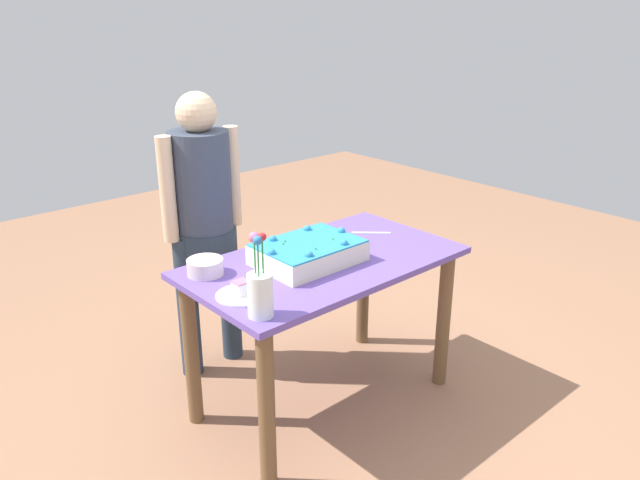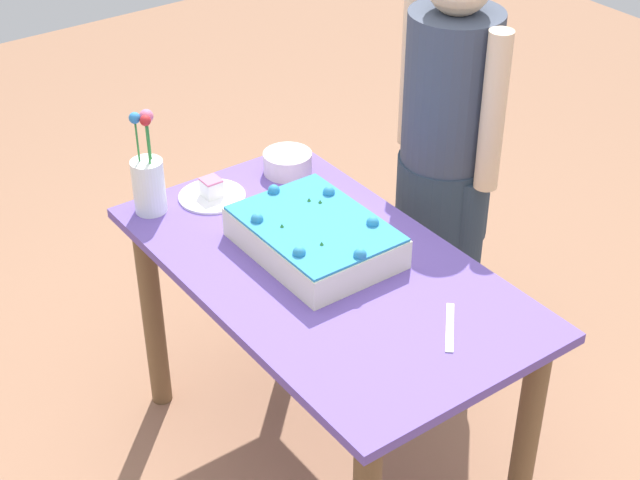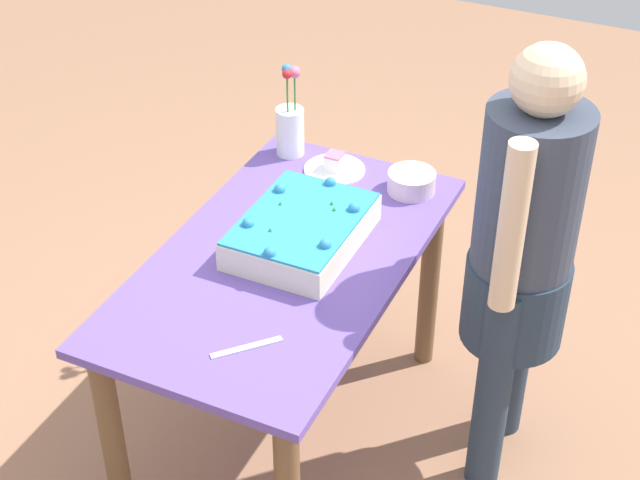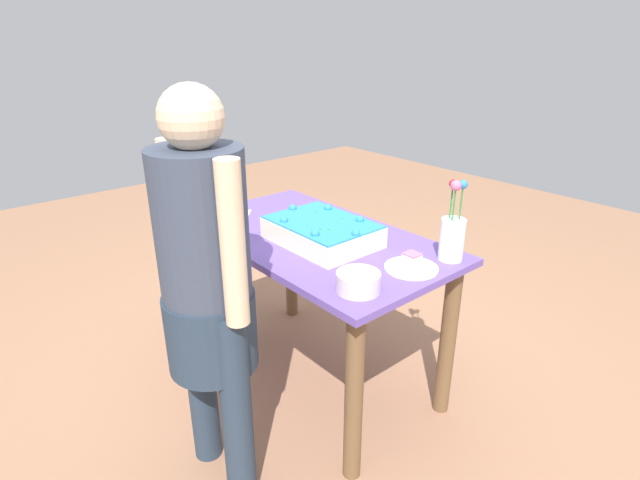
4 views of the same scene
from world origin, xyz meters
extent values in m
plane|color=#9C6D50|center=(0.00, 0.00, 0.00)|extent=(8.00, 8.00, 0.00)
cube|color=#674DA9|center=(0.00, 0.00, 0.76)|extent=(1.28, 0.72, 0.03)
cylinder|color=brown|center=(-0.56, -0.29, 0.37)|extent=(0.07, 0.07, 0.74)
cylinder|color=brown|center=(0.56, -0.29, 0.37)|extent=(0.07, 0.07, 0.74)
cylinder|color=brown|center=(-0.56, 0.29, 0.37)|extent=(0.07, 0.07, 0.74)
cylinder|color=brown|center=(0.56, 0.29, 0.37)|extent=(0.07, 0.07, 0.74)
cube|color=#F3EEC7|center=(-0.08, 0.02, 0.81)|extent=(0.46, 0.34, 0.09)
cube|color=#2C86BC|center=(-0.08, 0.02, 0.86)|extent=(0.45, 0.33, 0.01)
sphere|color=#2C86BC|center=(0.13, 0.02, 0.87)|extent=(0.04, 0.04, 0.04)
sphere|color=#2C86BC|center=(0.03, 0.15, 0.87)|extent=(0.04, 0.04, 0.04)
sphere|color=#2C86BC|center=(-0.18, 0.15, 0.87)|extent=(0.04, 0.04, 0.04)
sphere|color=#2C86BC|center=(-0.28, 0.02, 0.87)|extent=(0.04, 0.04, 0.04)
sphere|color=#2C86BC|center=(-0.18, -0.11, 0.87)|extent=(0.04, 0.04, 0.04)
sphere|color=#2C86BC|center=(0.03, -0.11, 0.87)|extent=(0.04, 0.04, 0.04)
cone|color=#2D8438|center=(0.03, -0.03, 0.87)|extent=(0.02, 0.02, 0.02)
cone|color=#2D8438|center=(-0.11, -0.07, 0.87)|extent=(0.02, 0.02, 0.02)
cone|color=#2D8438|center=(-0.18, 0.07, 0.87)|extent=(0.02, 0.02, 0.02)
cone|color=#2D8438|center=(-0.15, 0.10, 0.87)|extent=(0.02, 0.02, 0.02)
cylinder|color=white|center=(-0.51, -0.06, 0.77)|extent=(0.21, 0.21, 0.01)
cube|color=white|center=(-0.51, -0.06, 0.80)|extent=(0.06, 0.06, 0.05)
cube|color=#CF6B90|center=(-0.51, -0.06, 0.83)|extent=(0.06, 0.06, 0.01)
cube|color=silver|center=(0.42, 0.10, 0.77)|extent=(0.16, 0.15, 0.00)
cylinder|color=white|center=(-0.55, -0.26, 0.86)|extent=(0.10, 0.10, 0.17)
cylinder|color=#2D8438|center=(-0.53, -0.25, 1.01)|extent=(0.01, 0.01, 0.14)
sphere|color=red|center=(-0.53, -0.25, 1.08)|extent=(0.03, 0.03, 0.03)
cylinder|color=#2D8438|center=(-0.56, -0.24, 1.01)|extent=(0.01, 0.01, 0.14)
sphere|color=pink|center=(-0.56, -0.24, 1.08)|extent=(0.04, 0.04, 0.04)
cylinder|color=#2D8438|center=(-0.56, -0.27, 1.01)|extent=(0.01, 0.01, 0.14)
sphere|color=#2B78C1|center=(-0.56, -0.27, 1.08)|extent=(0.03, 0.03, 0.03)
cylinder|color=silver|center=(-0.50, 0.22, 0.80)|extent=(0.16, 0.16, 0.07)
cylinder|color=#273648|center=(-0.36, 0.66, 0.39)|extent=(0.11, 0.11, 0.78)
cylinder|color=#273648|center=(-0.10, 0.66, 0.39)|extent=(0.11, 0.11, 0.78)
cylinder|color=#273648|center=(-0.23, 0.66, 0.66)|extent=(0.31, 0.31, 0.28)
cylinder|color=#394154|center=(-0.23, 0.66, 1.04)|extent=(0.30, 0.30, 0.52)
sphere|color=beige|center=(-0.23, 0.66, 1.39)|extent=(0.20, 0.20, 0.20)
cylinder|color=beige|center=(-0.42, 0.66, 1.04)|extent=(0.08, 0.08, 0.52)
cylinder|color=beige|center=(-0.04, 0.66, 1.04)|extent=(0.08, 0.08, 0.52)
camera|label=1|loc=(-1.78, -1.97, 1.88)|focal=35.00mm
camera|label=2|loc=(1.81, -1.34, 2.36)|focal=55.00mm
camera|label=3|loc=(2.10, 1.11, 2.53)|focal=55.00mm
camera|label=4|loc=(-1.60, 1.34, 1.62)|focal=28.00mm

